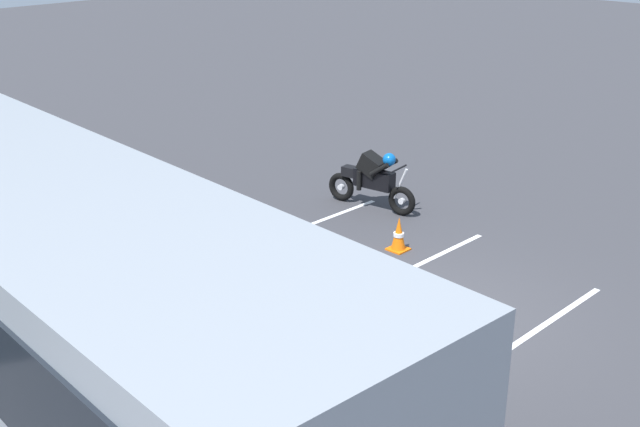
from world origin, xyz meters
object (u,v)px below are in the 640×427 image
tour_bus (36,302)px  spectator_far_left (295,302)px  spectator_left (228,276)px  parked_motorcycle_silver (225,349)px  traffic_cone (399,234)px  spectator_centre (178,251)px  spectator_right (128,236)px  stunt_motorcycle (372,179)px

tour_bus → spectator_far_left: (-1.26, -2.82, -0.58)m
spectator_left → parked_motorcycle_silver: spectator_left is taller
spectator_left → traffic_cone: (0.33, -4.14, -0.70)m
spectator_centre → traffic_cone: spectator_centre is taller
tour_bus → traffic_cone: 7.06m
spectator_right → parked_motorcycle_silver: size_ratio=0.86×
spectator_centre → spectator_far_left: bearing=-177.8°
spectator_left → stunt_motorcycle: 5.80m
spectator_right → parked_motorcycle_silver: bearing=170.5°
tour_bus → spectator_centre: size_ratio=6.16×
spectator_left → stunt_motorcycle: bearing=-69.0°
spectator_far_left → spectator_centre: size_ratio=1.00×
tour_bus → spectator_right: 3.39m
parked_motorcycle_silver → spectator_centre: bearing=-19.8°
spectator_left → spectator_right: spectator_right is taller
spectator_centre → stunt_motorcycle: (0.99, -5.45, -0.45)m
tour_bus → traffic_cone: bearing=-87.0°
tour_bus → spectator_left: 2.85m
spectator_left → spectator_centre: bearing=2.8°
tour_bus → traffic_cone: (0.36, -6.92, -1.34)m
spectator_right → spectator_far_left: bearing=-175.3°
parked_motorcycle_silver → traffic_cone: (1.12, -4.87, -0.18)m
parked_motorcycle_silver → spectator_far_left: bearing=-122.9°
spectator_right → spectator_left: bearing=-173.6°
spectator_centre → spectator_left: bearing=-177.2°
stunt_motorcycle → spectator_centre: bearing=100.3°
spectator_far_left → spectator_right: size_ratio=1.01×
spectator_left → spectator_right: bearing=6.4°
stunt_motorcycle → traffic_cone: bearing=144.2°
spectator_centre → traffic_cone: 4.33m
parked_motorcycle_silver → spectator_left: bearing=-42.6°
spectator_far_left → spectator_left: (1.29, 0.04, -0.06)m
spectator_left → stunt_motorcycle: spectator_left is taller
parked_motorcycle_silver → stunt_motorcycle: (2.87, -6.13, 0.13)m
spectator_far_left → traffic_cone: 4.47m
tour_bus → spectator_left: (0.03, -2.78, -0.64)m
parked_motorcycle_silver → traffic_cone: size_ratio=3.26×
tour_bus → spectator_right: (2.16, -2.54, -0.60)m
tour_bus → spectator_left: tour_bus is taller
spectator_far_left → spectator_left: 1.29m
spectator_centre → stunt_motorcycle: 5.56m
spectator_far_left → traffic_cone: (1.62, -4.10, -0.76)m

